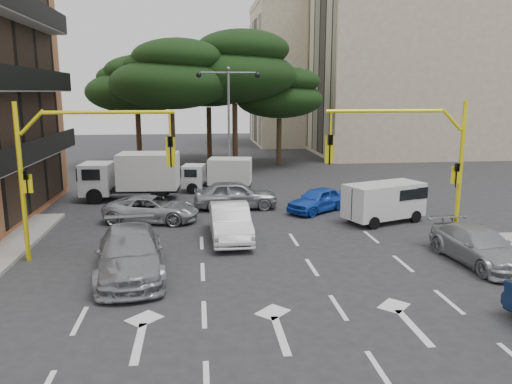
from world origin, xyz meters
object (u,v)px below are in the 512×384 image
at_px(car_silver_wagon, 130,253).
at_px(box_truck_b, 218,175).
at_px(signal_mast_left, 70,159).
at_px(car_blue_compact, 318,200).
at_px(car_silver_parked, 479,246).
at_px(box_truck_a, 131,177).
at_px(signal_mast_right, 420,154).
at_px(car_white_hatch, 230,222).
at_px(car_silver_cross_a, 152,209).
at_px(van_white, 384,202).
at_px(street_lamp_center, 229,106).
at_px(car_silver_cross_b, 236,195).

distance_m(car_silver_wagon, box_truck_b, 14.95).
distance_m(signal_mast_left, car_blue_compact, 13.24).
height_order(car_silver_parked, box_truck_a, box_truck_a).
height_order(car_blue_compact, box_truck_b, box_truck_b).
relative_size(signal_mast_left, car_blue_compact, 1.58).
xyz_separation_m(signal_mast_right, car_blue_compact, (-2.54, 6.52, -3.24)).
bearing_deg(car_white_hatch, car_silver_cross_a, 135.55).
bearing_deg(van_white, signal_mast_right, -23.18).
bearing_deg(signal_mast_right, van_white, 87.48).
distance_m(car_blue_compact, car_silver_parked, 9.65).
bearing_deg(car_silver_cross_a, car_silver_parked, -109.92).
height_order(car_blue_compact, car_silver_wagon, car_silver_wagon).
bearing_deg(car_silver_cross_a, car_blue_compact, -71.58).
xyz_separation_m(signal_mast_right, street_lamp_center, (-6.80, 14.01, 1.54)).
height_order(street_lamp_center, car_white_hatch, street_lamp_center).
relative_size(van_white, box_truck_a, 0.69).
bearing_deg(box_truck_b, car_blue_compact, -129.02).
bearing_deg(car_blue_compact, box_truck_a, -148.92).
xyz_separation_m(car_silver_cross_b, van_white, (7.04, -3.74, 0.20)).
height_order(car_silver_cross_a, van_white, van_white).
xyz_separation_m(car_blue_compact, car_silver_wagon, (-8.78, -8.50, 0.16)).
xyz_separation_m(signal_mast_right, car_silver_wagon, (-11.32, -1.98, -3.08)).
bearing_deg(street_lamp_center, box_truck_b, -119.15).
bearing_deg(car_silver_wagon, van_white, 20.75).
xyz_separation_m(car_white_hatch, car_blue_compact, (5.01, 4.57, -0.13)).
bearing_deg(car_silver_cross_b, signal_mast_right, -138.92).
bearing_deg(car_silver_wagon, car_silver_parked, -7.91).
bearing_deg(van_white, signal_mast_left, -94.44).
xyz_separation_m(van_white, box_truck_b, (-7.82, 8.49, 0.10)).
relative_size(car_silver_cross_b, van_white, 1.16).
distance_m(car_blue_compact, box_truck_b, 7.88).
xyz_separation_m(signal_mast_left, car_blue_compact, (11.07, 6.52, -3.24)).
distance_m(car_white_hatch, car_silver_wagon, 5.45).
relative_size(car_blue_compact, car_silver_parked, 0.81).
xyz_separation_m(car_silver_wagon, car_silver_cross_a, (0.12, 7.38, -0.17)).
distance_m(signal_mast_left, box_truck_b, 14.13).
relative_size(car_blue_compact, car_silver_wagon, 0.68).
xyz_separation_m(signal_mast_left, box_truck_a, (0.79, 10.66, -2.48)).
height_order(street_lamp_center, car_blue_compact, street_lamp_center).
bearing_deg(signal_mast_right, car_silver_wagon, -170.07).
bearing_deg(box_truck_b, car_silver_cross_b, -160.18).
xyz_separation_m(signal_mast_left, car_silver_cross_b, (6.74, 7.75, -3.10)).
bearing_deg(car_blue_compact, car_silver_wagon, -82.88).
bearing_deg(car_silver_parked, signal_mast_right, 119.00).
bearing_deg(car_silver_wagon, box_truck_b, 68.97).
distance_m(street_lamp_center, box_truck_a, 7.97).
relative_size(signal_mast_right, signal_mast_left, 1.00).
bearing_deg(signal_mast_left, car_silver_parked, -8.41).
distance_m(car_silver_wagon, car_silver_parked, 12.84).
xyz_separation_m(car_white_hatch, car_silver_wagon, (-3.78, -3.93, 0.04)).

